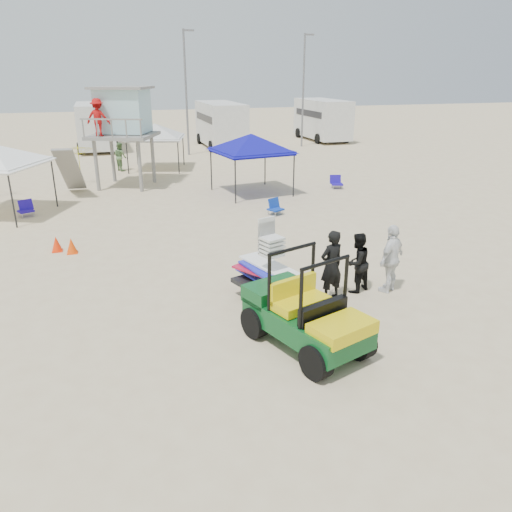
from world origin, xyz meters
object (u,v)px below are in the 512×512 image
object	(u,v)px
utility_cart	(306,307)
lifeguard_tower	(119,115)
canopy_blue	(251,137)
surf_trailer	(270,273)
man_left	(331,266)

from	to	relation	value
utility_cart	lifeguard_tower	xyz separation A→B (m)	(-2.66, 17.25, 2.52)
canopy_blue	utility_cart	bearing A→B (deg)	-102.04
surf_trailer	man_left	bearing A→B (deg)	-11.19
utility_cart	canopy_blue	size ratio (longest dim) A/B	0.85
man_left	lifeguard_tower	world-z (taller)	lifeguard_tower
surf_trailer	lifeguard_tower	xyz separation A→B (m)	(-2.67, 14.91, 2.69)
utility_cart	canopy_blue	distance (m)	14.26
surf_trailer	man_left	xyz separation A→B (m)	(1.52, -0.30, 0.13)
utility_cart	canopy_blue	xyz separation A→B (m)	(2.96, 13.85, 1.67)
man_left	lifeguard_tower	xyz separation A→B (m)	(-4.18, 15.21, 2.56)
lifeguard_tower	canopy_blue	size ratio (longest dim) A/B	1.33
man_left	lifeguard_tower	size ratio (longest dim) A/B	0.39
surf_trailer	lifeguard_tower	size ratio (longest dim) A/B	0.51
surf_trailer	lifeguard_tower	distance (m)	15.38
canopy_blue	man_left	bearing A→B (deg)	-96.91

